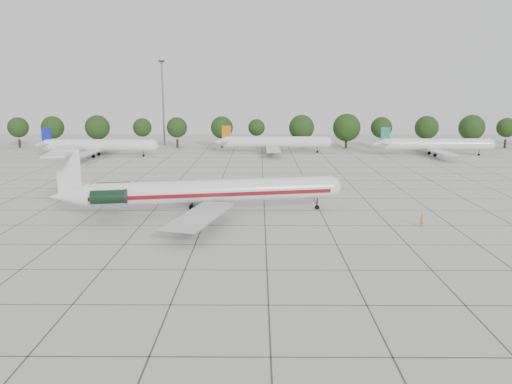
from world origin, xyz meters
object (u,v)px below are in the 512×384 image
main_airliner (197,191)px  floodlight_mast (163,98)px  ground_crew (422,220)px  bg_airliner_d (436,145)px  bg_airliner_c (275,142)px  bg_airliner_b (99,145)px

main_airliner → floodlight_mast: bearing=92.9°
main_airliner → ground_crew: bearing=-21.8°
bg_airliner_d → floodlight_mast: (-75.25, 24.09, 11.37)m
ground_crew → floodlight_mast: (-49.94, 92.27, 13.47)m
main_airliner → ground_crew: main_airliner is taller
bg_airliner_c → ground_crew: bearing=-77.5°
main_airliner → bg_airliner_b: 67.96m
ground_crew → bg_airliner_b: bearing=-87.0°
bg_airliner_b → bg_airliner_c: (45.51, 7.82, 0.00)m
ground_crew → bg_airliner_b: (-61.81, 65.52, 2.10)m
main_airliner → floodlight_mast: (-20.63, 86.44, 10.95)m
bg_airliner_d → bg_airliner_b: bearing=-178.3°
main_airliner → bg_airliner_b: bearing=108.0°
ground_crew → bg_airliner_c: 75.16m
bg_airliner_b → bg_airliner_d: (87.11, 2.65, 0.00)m
ground_crew → bg_airliner_c: size_ratio=0.06×
bg_airliner_d → ground_crew: bearing=-110.4°
main_airliner → bg_airliner_d: size_ratio=1.41×
ground_crew → bg_airliner_b: bg_airliner_b is taller
bg_airliner_c → bg_airliner_d: 41.92m
main_airliner → floodlight_mast: size_ratio=1.57×
main_airliner → bg_airliner_c: main_airliner is taller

